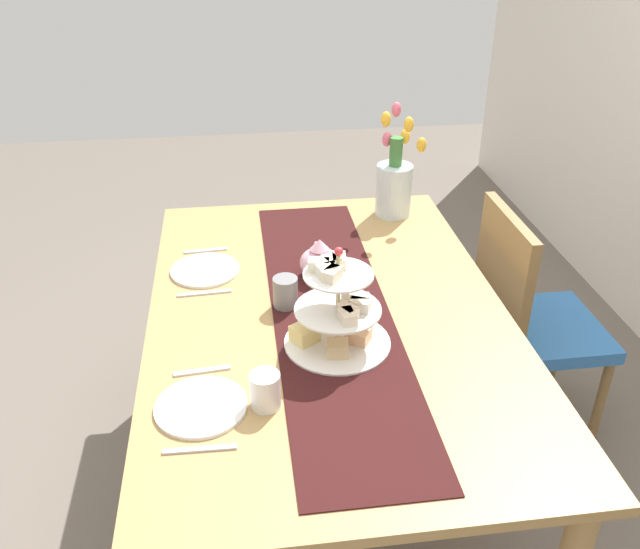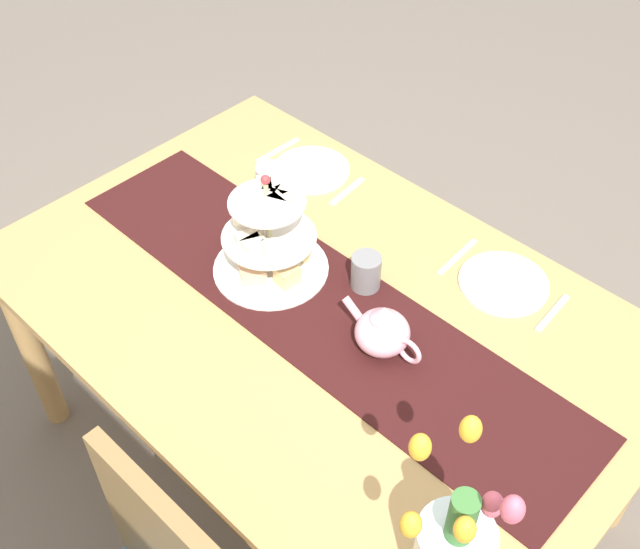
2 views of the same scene
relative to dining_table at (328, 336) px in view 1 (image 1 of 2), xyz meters
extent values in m
plane|color=#6B6056|center=(0.00, 0.00, -0.65)|extent=(8.00, 8.00, 0.00)
cube|color=tan|center=(0.00, 0.00, 0.08)|extent=(1.65, 1.08, 0.03)
cylinder|color=tan|center=(-0.75, -0.47, -0.29)|extent=(0.07, 0.07, 0.71)
cylinder|color=tan|center=(-0.75, 0.47, -0.29)|extent=(0.07, 0.07, 0.71)
cylinder|color=olive|center=(-0.06, 1.02, -0.45)|extent=(0.04, 0.04, 0.41)
cylinder|color=olive|center=(-0.42, 1.02, -0.45)|extent=(0.04, 0.04, 0.41)
cylinder|color=olive|center=(-0.06, 0.66, -0.45)|extent=(0.04, 0.04, 0.41)
cylinder|color=olive|center=(-0.42, 0.66, -0.45)|extent=(0.04, 0.04, 0.41)
cube|color=#3370B7|center=(-0.24, 0.84, -0.22)|extent=(0.42, 0.42, 0.05)
cube|color=olive|center=(-0.24, 0.65, 0.03)|extent=(0.42, 0.04, 0.45)
cube|color=black|center=(0.00, 0.01, 0.09)|extent=(1.50, 0.35, 0.00)
cylinder|color=beige|center=(0.17, 0.00, 0.24)|extent=(0.01, 0.01, 0.28)
cylinder|color=white|center=(0.17, 0.00, 0.10)|extent=(0.30, 0.30, 0.01)
cylinder|color=white|center=(0.17, 0.00, 0.21)|extent=(0.24, 0.24, 0.01)
cylinder|color=white|center=(0.17, 0.00, 0.32)|extent=(0.19, 0.19, 0.01)
cube|color=#D8B883|center=(0.23, -0.01, 0.12)|extent=(0.06, 0.07, 0.04)
cube|color=#EFB889|center=(0.18, 0.06, 0.12)|extent=(0.08, 0.09, 0.04)
cube|color=#E1BF80|center=(0.10, 0.01, 0.13)|extent=(0.05, 0.06, 0.05)
cube|color=#ECD582|center=(0.16, -0.09, 0.13)|extent=(0.09, 0.09, 0.05)
cube|color=#EFDFC4|center=(0.24, 0.01, 0.23)|extent=(0.06, 0.04, 0.03)
cube|color=beige|center=(0.21, 0.02, 0.23)|extent=(0.07, 0.06, 0.03)
cube|color=beige|center=(0.19, 0.06, 0.23)|extent=(0.06, 0.07, 0.03)
cube|color=beige|center=(0.16, 0.06, 0.23)|extent=(0.04, 0.06, 0.03)
cube|color=#F2DAC5|center=(0.12, 0.05, 0.23)|extent=(0.07, 0.06, 0.03)
cube|color=silver|center=(0.13, 0.01, 0.34)|extent=(0.06, 0.04, 0.03)
cube|color=beige|center=(0.14, -0.01, 0.34)|extent=(0.07, 0.05, 0.03)
cube|color=#F1EACA|center=(0.15, -0.05, 0.34)|extent=(0.05, 0.06, 0.03)
cube|color=silver|center=(0.18, -0.03, 0.34)|extent=(0.05, 0.07, 0.03)
cube|color=beige|center=(0.20, -0.02, 0.34)|extent=(0.07, 0.06, 0.03)
sphere|color=red|center=(0.17, 0.00, 0.39)|extent=(0.02, 0.02, 0.02)
ellipsoid|color=#E5A8BC|center=(-0.21, 0.00, 0.15)|extent=(0.13, 0.13, 0.10)
cone|color=#E5A8BC|center=(-0.21, 0.00, 0.21)|extent=(0.06, 0.06, 0.04)
cylinder|color=#E5A8BC|center=(-0.12, 0.00, 0.16)|extent=(0.07, 0.02, 0.06)
torus|color=#E5A8BC|center=(-0.29, 0.00, 0.15)|extent=(0.07, 0.01, 0.07)
cylinder|color=silver|center=(-0.66, 0.35, 0.19)|extent=(0.14, 0.14, 0.20)
cylinder|color=#3D7538|center=(-0.66, 0.35, 0.34)|extent=(0.05, 0.05, 0.12)
ellipsoid|color=yellow|center=(-0.57, 0.37, 0.48)|extent=(0.04, 0.04, 0.06)
ellipsoid|color=yellow|center=(-0.62, 0.43, 0.38)|extent=(0.04, 0.04, 0.06)
ellipsoid|color=yellow|center=(-0.69, 0.39, 0.40)|extent=(0.04, 0.04, 0.06)
ellipsoid|color=#E5607A|center=(-0.74, 0.36, 0.49)|extent=(0.04, 0.04, 0.06)
ellipsoid|color=#E5607A|center=(-0.69, 0.32, 0.39)|extent=(0.04, 0.04, 0.06)
ellipsoid|color=yellow|center=(-0.61, 0.29, 0.49)|extent=(0.04, 0.04, 0.06)
cylinder|color=white|center=(-0.29, -0.38, 0.10)|extent=(0.23, 0.23, 0.01)
cube|color=silver|center=(-0.44, -0.38, 0.10)|extent=(0.03, 0.15, 0.01)
cube|color=silver|center=(-0.15, -0.38, 0.10)|extent=(0.02, 0.17, 0.01)
cylinder|color=white|center=(0.39, -0.38, 0.10)|extent=(0.23, 0.23, 0.01)
cube|color=silver|center=(0.25, -0.38, 0.10)|extent=(0.03, 0.15, 0.01)
cube|color=silver|center=(0.54, -0.38, 0.10)|extent=(0.02, 0.17, 0.01)
cylinder|color=slate|center=(-0.04, -0.13, 0.14)|extent=(0.08, 0.08, 0.09)
cylinder|color=white|center=(0.40, -0.22, 0.14)|extent=(0.08, 0.08, 0.09)
camera|label=1|loc=(1.69, -0.25, 1.21)|focal=37.77mm
camera|label=2|loc=(-0.91, 0.94, 1.50)|focal=43.40mm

